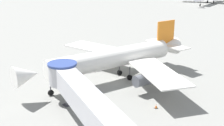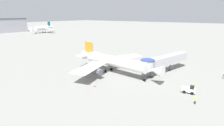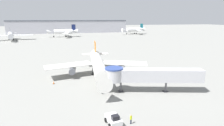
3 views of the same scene
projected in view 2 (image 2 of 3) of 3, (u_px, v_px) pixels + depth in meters
The scene contains 10 objects.
ground_plane at pixel (116, 73), 56.66m from camera, with size 800.00×800.00×0.00m, color gray.
main_airplane at pixel (113, 62), 56.11m from camera, with size 30.78×31.18×8.97m.
jet_bridge at pixel (163, 61), 55.83m from camera, with size 21.69×8.67×5.73m.
pushback_tug_white at pixel (189, 89), 42.43m from camera, with size 2.57×3.44×1.85m.
traffic_cone_port_wing at pixel (95, 85), 45.99m from camera, with size 0.45×0.45×0.74m.
traffic_cone_starboard_wing at pixel (137, 65), 64.88m from camera, with size 0.40×0.40×0.67m.
traffic_cone_apron_front at pixel (186, 89), 43.64m from camera, with size 0.48×0.48×0.78m.
ground_crew_marshaller at pixel (195, 100), 36.85m from camera, with size 0.25×0.36×1.70m.
ground_crew_wing_walker at pixel (194, 86), 44.12m from camera, with size 0.36×0.32×1.64m.
background_jet_teal_tail at pixel (43, 28), 180.16m from camera, with size 28.22×26.95×11.12m.
Camera 2 is at (-44.54, -30.02, 18.39)m, focal length 28.00 mm.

